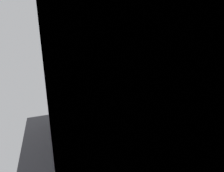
# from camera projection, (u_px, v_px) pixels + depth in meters

# --- Properties ---
(ground_plane) EXTENTS (6.31, 5.24, 0.10)m
(ground_plane) POSITION_uv_depth(u_px,v_px,m) (192.00, 148.00, 3.30)
(ground_plane) COLOR #2D2D33
(ground_plane) RESTS_ON ground
(wall_back) EXTENTS (5.11, 0.46, 2.77)m
(wall_back) POSITION_uv_depth(u_px,v_px,m) (142.00, 64.00, 4.64)
(wall_back) COLOR #B7B5B2
(wall_back) RESTS_ON ground
(wall_left) EXTENTS (0.12, 4.04, 2.77)m
(wall_left) POSITION_uv_depth(u_px,v_px,m) (54.00, 96.00, 2.00)
(wall_left) COLOR #B7B5B2
(wall_left) RESTS_ON ground
(bath_mat) EXTENTS (0.68, 0.44, 0.01)m
(bath_mat) POSITION_uv_depth(u_px,v_px,m) (81.00, 139.00, 3.53)
(bath_mat) COLOR #474C56
(bath_mat) RESTS_ON ground
(vanity_sink_left) EXTENTS (0.68, 0.50, 0.72)m
(vanity_sink_left) POSITION_uv_depth(u_px,v_px,m) (75.00, 112.00, 3.96)
(vanity_sink_left) COLOR brown
(vanity_sink_left) RESTS_ON ground
(tap_on_left_sink) EXTENTS (0.03, 0.13, 0.11)m
(tap_on_left_sink) POSITION_uv_depth(u_px,v_px,m) (73.00, 93.00, 4.01)
(tap_on_left_sink) COLOR silver
(tap_on_left_sink) RESTS_ON vanity_sink_left
(vanity_sink_right) EXTENTS (0.68, 0.50, 0.72)m
(vanity_sink_right) POSITION_uv_depth(u_px,v_px,m) (112.00, 106.00, 4.31)
(vanity_sink_right) COLOR brown
(vanity_sink_right) RESTS_ON ground
(tap_on_right_sink) EXTENTS (0.03, 0.13, 0.11)m
(tap_on_right_sink) POSITION_uv_depth(u_px,v_px,m) (109.00, 89.00, 4.36)
(tap_on_right_sink) COLOR silver
(tap_on_right_sink) RESTS_ON vanity_sink_right
(toilet) EXTENTS (0.48, 0.62, 1.00)m
(toilet) POSITION_uv_depth(u_px,v_px,m) (141.00, 101.00, 4.64)
(toilet) COLOR brown
(toilet) RESTS_ON ground
(toothbrush_cup) EXTENTS (0.07, 0.07, 0.21)m
(toothbrush_cup) POSITION_uv_depth(u_px,v_px,m) (62.00, 96.00, 3.91)
(toothbrush_cup) COLOR silver
(toothbrush_cup) RESTS_ON vanity_sink_left
(soap_dispenser) EXTENTS (0.06, 0.06, 0.20)m
(soap_dispenser) POSITION_uv_depth(u_px,v_px,m) (118.00, 88.00, 4.45)
(soap_dispenser) COLOR gray
(soap_dispenser) RESTS_ON vanity_sink_right
(shower_tray) EXTENTS (0.90, 0.94, 1.95)m
(shower_tray) POSITION_uv_depth(u_px,v_px,m) (203.00, 96.00, 4.96)
(shower_tray) COLOR white
(shower_tray) RESTS_ON ground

